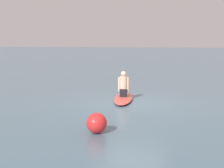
{
  "coord_description": "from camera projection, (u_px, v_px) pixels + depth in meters",
  "views": [
    {
      "loc": [
        -4.18,
        11.36,
        2.31
      ],
      "look_at": [
        0.99,
        -0.22,
        0.68
      ],
      "focal_mm": 50.04,
      "sensor_mm": 36.0,
      "label": 1
    }
  ],
  "objects": [
    {
      "name": "ground_plane",
      "position": [
        133.0,
        103.0,
        12.27
      ],
      "size": [
        400.0,
        400.0,
        0.0
      ],
      "primitive_type": "plane",
      "color": "slate"
    },
    {
      "name": "surfboard",
      "position": [
        123.0,
        98.0,
        13.03
      ],
      "size": [
        1.7,
        3.21,
        0.14
      ],
      "primitive_type": "ellipsoid",
      "rotation": [
        0.0,
        0.0,
        1.89
      ],
      "color": "#D84C3F",
      "rests_on": "ground"
    },
    {
      "name": "person_paddler",
      "position": [
        123.0,
        85.0,
        12.96
      ],
      "size": [
        0.46,
        0.42,
        1.06
      ],
      "rotation": [
        0.0,
        0.0,
        1.89
      ],
      "color": "black",
      "rests_on": "surfboard"
    },
    {
      "name": "buoy_marker",
      "position": [
        97.0,
        123.0,
        8.11
      ],
      "size": [
        0.54,
        0.54,
        0.54
      ],
      "primitive_type": "sphere",
      "color": "red",
      "rests_on": "ground"
    }
  ]
}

